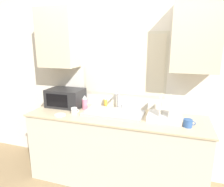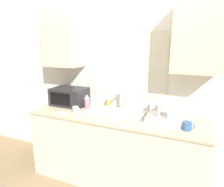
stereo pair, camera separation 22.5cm
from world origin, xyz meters
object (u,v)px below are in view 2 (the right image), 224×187
(microwave, at_px, (69,97))
(mug_near_sink, at_px, (76,110))
(spray_bottle, at_px, (87,102))
(soap_bottle, at_px, (108,103))
(faucet, at_px, (120,99))
(dish_rack, at_px, (164,117))

(microwave, distance_m, mug_near_sink, 0.37)
(spray_bottle, bearing_deg, soap_bottle, 35.97)
(faucet, xyz_separation_m, dish_rack, (0.62, -0.22, -0.09))
(microwave, xyz_separation_m, dish_rack, (1.36, -0.12, -0.07))
(faucet, height_order, spray_bottle, faucet)
(dish_rack, bearing_deg, soap_bottle, 162.95)
(mug_near_sink, bearing_deg, spray_bottle, 76.11)
(dish_rack, xyz_separation_m, spray_bottle, (-1.05, 0.08, 0.04))
(faucet, bearing_deg, mug_near_sink, -144.47)
(mug_near_sink, bearing_deg, faucet, 35.53)
(microwave, height_order, soap_bottle, microwave)
(soap_bottle, xyz_separation_m, mug_near_sink, (-0.29, -0.37, -0.02))
(microwave, relative_size, soap_bottle, 3.58)
(dish_rack, bearing_deg, microwave, 175.03)
(microwave, distance_m, dish_rack, 1.37)
(faucet, distance_m, spray_bottle, 0.45)
(spray_bottle, height_order, mug_near_sink, spray_bottle)
(faucet, xyz_separation_m, soap_bottle, (-0.19, 0.03, -0.08))
(dish_rack, relative_size, spray_bottle, 1.98)
(dish_rack, bearing_deg, spray_bottle, 175.72)
(microwave, bearing_deg, spray_bottle, -7.26)
(soap_bottle, height_order, mug_near_sink, soap_bottle)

